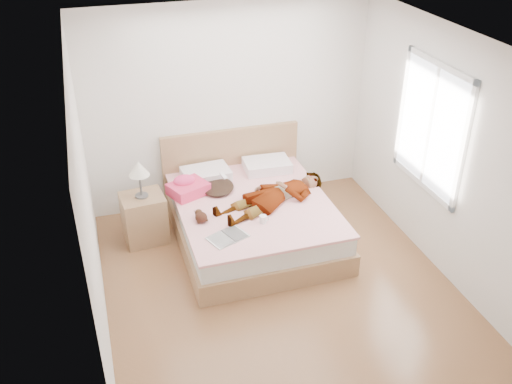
# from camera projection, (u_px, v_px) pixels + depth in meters

# --- Properties ---
(ground) EXTENTS (4.00, 4.00, 0.00)m
(ground) POSITION_uv_depth(u_px,v_px,m) (279.00, 286.00, 6.10)
(ground) COLOR #513319
(ground) RESTS_ON ground
(woman) EXTENTS (1.61, 1.08, 0.21)m
(woman) POSITION_uv_depth(u_px,v_px,m) (274.00, 192.00, 6.61)
(woman) COLOR silver
(woman) RESTS_ON bed
(hair) EXTENTS (0.47, 0.54, 0.07)m
(hair) POSITION_uv_depth(u_px,v_px,m) (217.00, 186.00, 6.87)
(hair) COLOR black
(hair) RESTS_ON bed
(phone) EXTENTS (0.08, 0.11, 0.06)m
(phone) POSITION_uv_depth(u_px,v_px,m) (223.00, 176.00, 6.77)
(phone) COLOR silver
(phone) RESTS_ON bed
(room_shell) EXTENTS (4.00, 4.00, 4.00)m
(room_shell) POSITION_uv_depth(u_px,v_px,m) (431.00, 127.00, 6.05)
(room_shell) COLOR white
(room_shell) RESTS_ON ground
(bed) EXTENTS (1.80, 2.08, 1.00)m
(bed) POSITION_uv_depth(u_px,v_px,m) (251.00, 215.00, 6.82)
(bed) COLOR olive
(bed) RESTS_ON ground
(towel) EXTENTS (0.53, 0.49, 0.23)m
(towel) POSITION_uv_depth(u_px,v_px,m) (187.00, 187.00, 6.75)
(towel) COLOR #FF4571
(towel) RESTS_ON bed
(magazine) EXTENTS (0.48, 0.40, 0.02)m
(magazine) POSITION_uv_depth(u_px,v_px,m) (228.00, 237.00, 5.99)
(magazine) COLOR white
(magazine) RESTS_ON bed
(coffee_mug) EXTENTS (0.12, 0.09, 0.09)m
(coffee_mug) POSITION_uv_depth(u_px,v_px,m) (263.00, 219.00, 6.23)
(coffee_mug) COLOR white
(coffee_mug) RESTS_ON bed
(plush_toy) EXTENTS (0.15, 0.21, 0.11)m
(plush_toy) POSITION_uv_depth(u_px,v_px,m) (201.00, 216.00, 6.25)
(plush_toy) COLOR black
(plush_toy) RESTS_ON bed
(nightstand) EXTENTS (0.52, 0.47, 1.05)m
(nightstand) POSITION_uv_depth(u_px,v_px,m) (144.00, 214.00, 6.70)
(nightstand) COLOR brown
(nightstand) RESTS_ON ground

